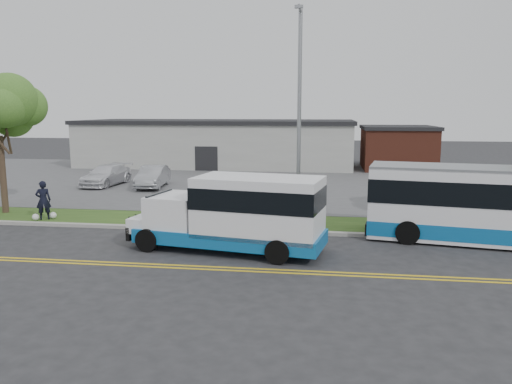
# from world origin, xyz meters

# --- Properties ---
(ground) EXTENTS (140.00, 140.00, 0.00)m
(ground) POSITION_xyz_m (0.00, 0.00, 0.00)
(ground) COLOR #28282B
(ground) RESTS_ON ground
(lane_line_north) EXTENTS (70.00, 0.12, 0.01)m
(lane_line_north) POSITION_xyz_m (0.00, -3.85, 0.01)
(lane_line_north) COLOR yellow
(lane_line_north) RESTS_ON ground
(lane_line_south) EXTENTS (70.00, 0.12, 0.01)m
(lane_line_south) POSITION_xyz_m (0.00, -4.15, 0.01)
(lane_line_south) COLOR yellow
(lane_line_south) RESTS_ON ground
(curb) EXTENTS (80.00, 0.30, 0.15)m
(curb) POSITION_xyz_m (0.00, 1.10, 0.07)
(curb) COLOR #9E9B93
(curb) RESTS_ON ground
(verge) EXTENTS (80.00, 3.30, 0.10)m
(verge) POSITION_xyz_m (0.00, 2.90, 0.05)
(verge) COLOR #244416
(verge) RESTS_ON ground
(parking_lot) EXTENTS (80.00, 25.00, 0.10)m
(parking_lot) POSITION_xyz_m (0.00, 17.00, 0.05)
(parking_lot) COLOR #4C4C4F
(parking_lot) RESTS_ON ground
(commercial_building) EXTENTS (25.40, 10.40, 4.35)m
(commercial_building) POSITION_xyz_m (-6.00, 27.00, 2.18)
(commercial_building) COLOR #9E9E99
(commercial_building) RESTS_ON ground
(brick_wing) EXTENTS (6.30, 7.30, 3.90)m
(brick_wing) POSITION_xyz_m (10.50, 26.00, 1.96)
(brick_wing) COLOR brown
(brick_wing) RESTS_ON ground
(streetlight_near) EXTENTS (0.35, 1.53, 9.50)m
(streetlight_near) POSITION_xyz_m (3.00, 2.73, 5.23)
(streetlight_near) COLOR gray
(streetlight_near) RESTS_ON verge
(shuttle_bus) EXTENTS (7.75, 3.62, 2.87)m
(shuttle_bus) POSITION_xyz_m (1.09, -1.81, 1.53)
(shuttle_bus) COLOR #0E5C9B
(shuttle_bus) RESTS_ON ground
(transit_bus) EXTENTS (11.30, 4.38, 3.06)m
(transit_bus) POSITION_xyz_m (11.54, 0.60, 1.55)
(transit_bus) COLOR white
(transit_bus) RESTS_ON ground
(pedestrian) EXTENTS (0.82, 0.73, 1.87)m
(pedestrian) POSITION_xyz_m (-9.09, 1.90, 1.04)
(pedestrian) COLOR black
(pedestrian) RESTS_ON verge
(parked_car_a) EXTENTS (1.99, 4.56, 1.46)m
(parked_car_a) POSITION_xyz_m (-7.40, 12.38, 0.83)
(parked_car_a) COLOR #A2A3A9
(parked_car_a) RESTS_ON parking_lot
(parked_car_b) EXTENTS (2.42, 4.97, 1.39)m
(parked_car_b) POSITION_xyz_m (-10.94, 12.82, 0.80)
(parked_car_b) COLOR silver
(parked_car_b) RESTS_ON parking_lot
(grocery_bag_left) EXTENTS (0.32, 0.32, 0.32)m
(grocery_bag_left) POSITION_xyz_m (-9.39, 1.65, 0.26)
(grocery_bag_left) COLOR white
(grocery_bag_left) RESTS_ON verge
(grocery_bag_right) EXTENTS (0.32, 0.32, 0.32)m
(grocery_bag_right) POSITION_xyz_m (-8.79, 2.15, 0.26)
(grocery_bag_right) COLOR white
(grocery_bag_right) RESTS_ON verge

